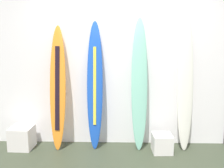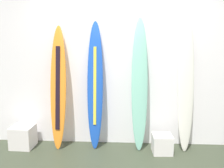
{
  "view_description": "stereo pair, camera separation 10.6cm",
  "coord_description": "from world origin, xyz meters",
  "px_view_note": "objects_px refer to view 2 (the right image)",
  "views": [
    {
      "loc": [
        -0.01,
        -2.77,
        1.73
      ],
      "look_at": [
        -0.11,
        0.95,
        1.05
      ],
      "focal_mm": 39.88,
      "sensor_mm": 36.0,
      "label": 1
    },
    {
      "loc": [
        0.09,
        -2.76,
        1.73
      ],
      "look_at": [
        -0.11,
        0.95,
        1.05
      ],
      "focal_mm": 39.88,
      "sensor_mm": 36.0,
      "label": 2
    }
  ],
  "objects_px": {
    "surfboard_sunset": "(58,89)",
    "surfboard_ivory": "(186,84)",
    "display_block_center": "(162,144)",
    "surfboard_cobalt": "(95,87)",
    "surfboard_seafoam": "(140,85)",
    "display_block_left": "(23,137)"
  },
  "relations": [
    {
      "from": "surfboard_sunset",
      "to": "surfboard_ivory",
      "type": "xyz_separation_m",
      "value": [
        1.98,
        0.03,
        0.1
      ]
    },
    {
      "from": "surfboard_sunset",
      "to": "display_block_center",
      "type": "xyz_separation_m",
      "value": [
        1.62,
        -0.14,
        -0.81
      ]
    },
    {
      "from": "surfboard_ivory",
      "to": "display_block_center",
      "type": "height_order",
      "value": "surfboard_ivory"
    },
    {
      "from": "surfboard_cobalt",
      "to": "surfboard_ivory",
      "type": "bearing_deg",
      "value": -0.24
    },
    {
      "from": "surfboard_seafoam",
      "to": "display_block_center",
      "type": "xyz_separation_m",
      "value": [
        0.35,
        -0.16,
        -0.89
      ]
    },
    {
      "from": "surfboard_cobalt",
      "to": "display_block_center",
      "type": "xyz_separation_m",
      "value": [
        1.05,
        -0.18,
        -0.85
      ]
    },
    {
      "from": "surfboard_cobalt",
      "to": "surfboard_seafoam",
      "type": "height_order",
      "value": "surfboard_seafoam"
    },
    {
      "from": "surfboard_sunset",
      "to": "surfboard_cobalt",
      "type": "bearing_deg",
      "value": 3.87
    },
    {
      "from": "surfboard_cobalt",
      "to": "display_block_center",
      "type": "height_order",
      "value": "surfboard_cobalt"
    },
    {
      "from": "surfboard_sunset",
      "to": "surfboard_cobalt",
      "type": "distance_m",
      "value": 0.58
    },
    {
      "from": "surfboard_ivory",
      "to": "display_block_center",
      "type": "bearing_deg",
      "value": -153.79
    },
    {
      "from": "surfboard_cobalt",
      "to": "display_block_left",
      "type": "height_order",
      "value": "surfboard_cobalt"
    },
    {
      "from": "surfboard_sunset",
      "to": "surfboard_seafoam",
      "type": "bearing_deg",
      "value": 0.95
    },
    {
      "from": "surfboard_sunset",
      "to": "surfboard_cobalt",
      "type": "height_order",
      "value": "surfboard_cobalt"
    },
    {
      "from": "surfboard_sunset",
      "to": "surfboard_seafoam",
      "type": "relative_size",
      "value": 0.94
    },
    {
      "from": "surfboard_sunset",
      "to": "display_block_left",
      "type": "height_order",
      "value": "surfboard_sunset"
    },
    {
      "from": "surfboard_cobalt",
      "to": "display_block_left",
      "type": "bearing_deg",
      "value": -175.11
    },
    {
      "from": "surfboard_sunset",
      "to": "display_block_center",
      "type": "relative_size",
      "value": 6.33
    },
    {
      "from": "surfboard_ivory",
      "to": "display_block_left",
      "type": "xyz_separation_m",
      "value": [
        -2.57,
        -0.09,
        -0.88
      ]
    },
    {
      "from": "surfboard_ivory",
      "to": "surfboard_seafoam",
      "type": "bearing_deg",
      "value": -179.03
    },
    {
      "from": "surfboard_cobalt",
      "to": "display_block_left",
      "type": "distance_m",
      "value": 1.43
    },
    {
      "from": "surfboard_cobalt",
      "to": "surfboard_seafoam",
      "type": "distance_m",
      "value": 0.69
    }
  ]
}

